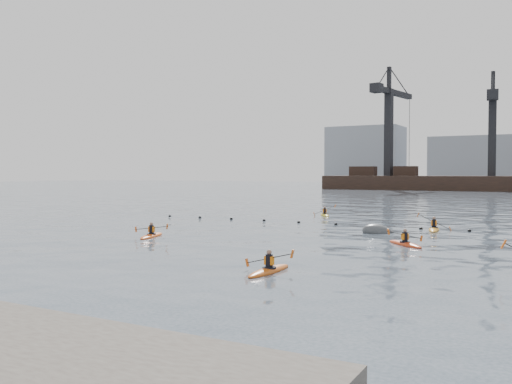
# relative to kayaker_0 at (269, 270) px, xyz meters

# --- Properties ---
(ground) EXTENTS (400.00, 400.00, 0.00)m
(ground) POSITION_rel_kayaker_0_xyz_m (-2.37, -3.67, -0.09)
(ground) COLOR #33414A
(ground) RESTS_ON ground
(float_line) EXTENTS (33.24, 0.73, 0.24)m
(float_line) POSITION_rel_kayaker_0_xyz_m (-2.87, 18.86, -0.06)
(float_line) COLOR black
(float_line) RESTS_ON ground
(barge_pier) EXTENTS (72.00, 19.30, 29.50)m
(barge_pier) POSITION_rel_kayaker_0_xyz_m (-2.59, 106.32, 1.80)
(barge_pier) COLOR black
(barge_pier) RESTS_ON ground
(kayaker_0) EXTENTS (2.04, 3.02, 1.03)m
(kayaker_0) POSITION_rel_kayaker_0_xyz_m (0.00, 0.00, 0.00)
(kayaker_0) COLOR #C15012
(kayaker_0) RESTS_ON ground
(kayaker_2) EXTENTS (1.98, 3.07, 0.97)m
(kayaker_2) POSITION_rel_kayaker_0_xyz_m (-11.20, 6.65, 0.00)
(kayaker_2) COLOR #F05A16
(kayaker_2) RESTS_ON ground
(kayaker_3) EXTENTS (2.19, 3.22, 1.25)m
(kayaker_3) POSITION_rel_kayaker_0_xyz_m (2.48, 18.46, 0.00)
(kayaker_3) COLOR orange
(kayaker_3) RESTS_ON ground
(kayaker_4) EXTENTS (2.53, 2.56, 1.00)m
(kayaker_4) POSITION_rel_kayaker_0_xyz_m (2.61, 10.16, -0.00)
(kayaker_4) COLOR red
(kayaker_4) RESTS_ON ground
(kayaker_5) EXTENTS (1.97, 2.77, 1.10)m
(kayaker_5) POSITION_rel_kayaker_0_xyz_m (-8.24, 26.32, -0.00)
(kayaker_5) COLOR gold
(kayaker_5) RESTS_ON ground
(mooring_buoy) EXTENTS (2.55, 2.27, 1.45)m
(mooring_buoy) POSITION_rel_kayaker_0_xyz_m (-0.21, 15.10, -0.09)
(mooring_buoy) COLOR #3F4244
(mooring_buoy) RESTS_ON ground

